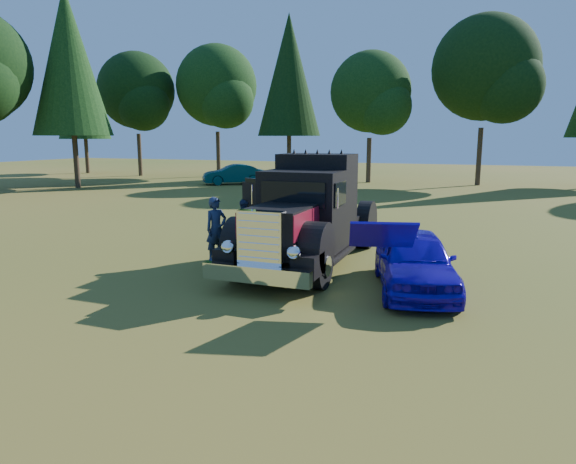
# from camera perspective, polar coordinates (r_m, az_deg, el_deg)

# --- Properties ---
(ground) EXTENTS (120.00, 120.00, 0.00)m
(ground) POSITION_cam_1_polar(r_m,az_deg,el_deg) (11.62, -3.31, -6.86)
(ground) COLOR #425619
(ground) RESTS_ON ground
(treeline) EXTENTS (72.10, 24.04, 13.84)m
(treeline) POSITION_cam_1_polar(r_m,az_deg,el_deg) (38.41, 10.71, 16.64)
(treeline) COLOR #2D2116
(treeline) RESTS_ON ground
(diamond_t_truck) EXTENTS (3.29, 7.16, 3.00)m
(diamond_t_truck) POSITION_cam_1_polar(r_m,az_deg,el_deg) (13.96, 2.08, 1.49)
(diamond_t_truck) COLOR black
(diamond_t_truck) RESTS_ON ground
(hotrod_coupe) EXTENTS (2.64, 4.44, 1.89)m
(hotrod_coupe) POSITION_cam_1_polar(r_m,az_deg,el_deg) (12.03, 13.86, -3.09)
(hotrod_coupe) COLOR #082ABB
(hotrod_coupe) RESTS_ON ground
(spectator_near) EXTENTS (0.71, 0.79, 1.81)m
(spectator_near) POSITION_cam_1_polar(r_m,az_deg,el_deg) (14.63, -7.98, 0.33)
(spectator_near) COLOR navy
(spectator_near) RESTS_ON ground
(spectator_far) EXTENTS (1.05, 1.00, 1.71)m
(spectator_far) POSITION_cam_1_polar(r_m,az_deg,el_deg) (14.94, -4.58, 0.41)
(spectator_far) COLOR #1C2043
(spectator_far) RESTS_ON ground
(distant_teal_car) EXTENTS (4.51, 3.96, 1.48)m
(distant_teal_car) POSITION_cam_1_polar(r_m,az_deg,el_deg) (38.64, -6.08, 6.39)
(distant_teal_car) COLOR #092F3B
(distant_teal_car) RESTS_ON ground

